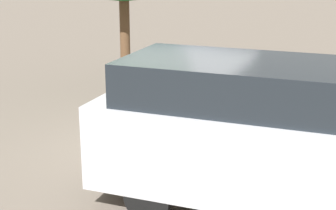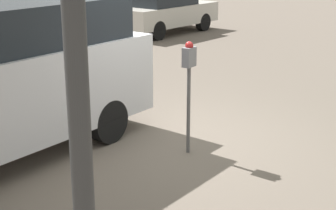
% 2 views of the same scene
% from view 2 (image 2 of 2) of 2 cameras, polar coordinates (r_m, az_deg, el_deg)
% --- Properties ---
extents(ground_plane, '(80.00, 80.00, 0.00)m').
position_cam_2_polar(ground_plane, '(7.55, 0.49, -4.13)').
color(ground_plane, '#60564C').
extents(parking_meter_near, '(0.21, 0.13, 1.56)m').
position_cam_2_polar(parking_meter_near, '(6.84, 2.34, 3.67)').
color(parking_meter_near, '#4C4C4C').
rests_on(parking_meter_near, ground).
extents(lamp_post, '(0.44, 0.44, 6.86)m').
position_cam_2_polar(lamp_post, '(3.36, -10.40, 9.45)').
color(lamp_post, beige).
rests_on(lamp_post, ground).
extents(car_distant, '(3.87, 1.84, 1.37)m').
position_cam_2_polar(car_distant, '(17.09, -0.73, 10.41)').
color(car_distant, '#B7B2A8').
rests_on(car_distant, ground).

